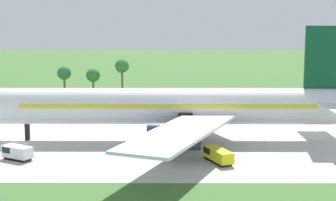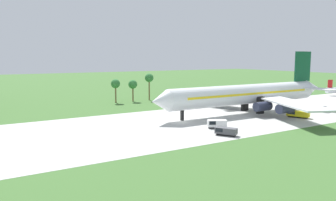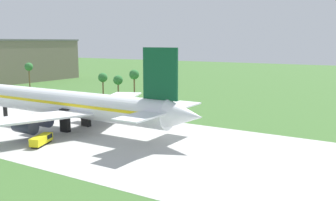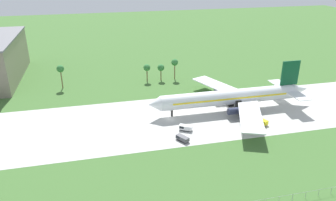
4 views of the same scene
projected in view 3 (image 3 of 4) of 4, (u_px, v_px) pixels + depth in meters
The scene contains 4 objects.
jet_airliner at pixel (72, 104), 91.19m from camera, with size 71.81×62.38×19.99m.
fuel_truck at pixel (42, 140), 77.31m from camera, with size 4.31×6.70×2.01m.
terminal_building at pixel (15, 60), 204.54m from camera, with size 36.72×61.20×22.37m.
palm_tree_row at pixel (93, 75), 145.46m from camera, with size 61.53×3.60×12.00m.
Camera 3 is at (95.14, -61.79, 21.16)m, focal length 40.00 mm.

